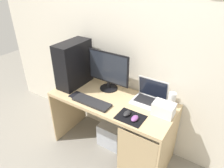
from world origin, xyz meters
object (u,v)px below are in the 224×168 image
projector (164,109)px  speaker (172,100)px  laptop (150,97)px  subwoofer (113,133)px  monitor (108,71)px  mouse_left (127,113)px  mouse_right (135,118)px  pc_tower (74,64)px  keyboard (92,102)px  cell_phone (75,94)px

projector → speaker: bearing=82.9°
laptop → subwoofer: bearing=-168.0°
monitor → speaker: 0.74m
mouse_left → mouse_right: 0.10m
laptop → mouse_left: size_ratio=3.41×
monitor → mouse_right: 0.65m
pc_tower → keyboard: size_ratio=1.23×
keyboard → mouse_right: mouse_right is taller
speaker → projector: speaker is taller
projector → mouse_left: (-0.28, -0.20, -0.04)m
laptop → speaker: size_ratio=2.05×
monitor → mouse_right: monitor is taller
monitor → mouse_left: bearing=-36.7°
pc_tower → speaker: size_ratio=3.24×
monitor → subwoofer: monitor is taller
projector → keyboard: size_ratio=0.48×
speaker → keyboard: (-0.70, -0.38, -0.07)m
pc_tower → subwoofer: size_ratio=1.74×
pc_tower → laptop: (0.90, 0.14, -0.21)m
pc_tower → projector: pc_tower is taller
laptop → mouse_left: laptop is taller
mouse_left → mouse_right: bearing=-14.7°
projector → monitor: bearing=170.9°
laptop → mouse_right: 0.36m
projector → keyboard: (-0.68, -0.22, -0.05)m
mouse_right → speaker: bearing=62.0°
mouse_left → subwoofer: bearing=141.2°
mouse_right → laptop: bearing=92.1°
mouse_left → projector: bearing=35.6°
pc_tower → mouse_right: size_ratio=5.38×
keyboard → mouse_left: mouse_left is taller
mouse_left → subwoofer: size_ratio=0.32×
speaker → keyboard: speaker is taller
speaker → cell_phone: (-0.96, -0.36, -0.07)m
pc_tower → subwoofer: bearing=6.5°
speaker → projector: bearing=-97.1°
monitor → keyboard: monitor is taller
subwoofer → projector: bearing=-5.0°
monitor → subwoofer: bearing=-29.8°
speaker → mouse_right: (-0.21, -0.39, -0.06)m
monitor → cell_phone: 0.45m
mouse_right → mouse_left: bearing=165.3°
mouse_right → monitor: bearing=146.7°
monitor → mouse_left: (0.42, -0.31, -0.21)m
cell_phone → speaker: bearing=20.5°
laptop → speaker: bearing=6.3°
laptop → cell_phone: bearing=-155.7°
speaker → projector: (-0.02, -0.16, -0.02)m
pc_tower → subwoofer: pc_tower is taller
projector → cell_phone: size_ratio=1.54×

